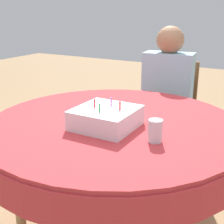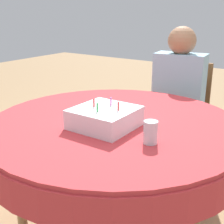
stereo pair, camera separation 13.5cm
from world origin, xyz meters
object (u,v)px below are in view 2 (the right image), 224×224
(chair, at_px, (179,116))
(person, at_px, (178,92))
(birthday_cake, at_px, (105,118))
(drinking_glass, at_px, (151,132))

(chair, distance_m, person, 0.24)
(chair, height_order, person, person)
(chair, relative_size, person, 0.76)
(chair, distance_m, birthday_cake, 1.15)
(birthday_cake, bearing_deg, chair, 93.50)
(birthday_cake, height_order, drinking_glass, birthday_cake)
(person, distance_m, drinking_glass, 1.11)
(chair, bearing_deg, person, -90.00)
(birthday_cake, relative_size, drinking_glass, 2.83)
(birthday_cake, distance_m, drinking_glass, 0.27)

